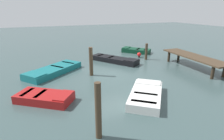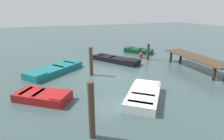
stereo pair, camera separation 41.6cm
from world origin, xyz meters
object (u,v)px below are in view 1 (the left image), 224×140
object	(u,v)px
rowboat_teal	(53,70)
mooring_piling_far_left	(146,52)
rowboat_white	(146,95)
dock_segment	(194,57)
rowboat_black	(115,60)
mooring_piling_mid_right	(98,111)
rowboat_dark_green	(136,50)
mooring_piling_near_right	(91,62)
rowboat_red	(45,97)
marker_buoy	(139,55)

from	to	relation	value
rowboat_teal	mooring_piling_far_left	world-z (taller)	mooring_piling_far_left
rowboat_white	dock_segment	bearing A→B (deg)	-25.46
rowboat_white	rowboat_black	bearing A→B (deg)	28.34
rowboat_black	mooring_piling_mid_right	size ratio (longest dim) A/B	1.98
rowboat_white	rowboat_dark_green	xyz separation A→B (m)	(-9.11, 4.68, 0.00)
mooring_piling_mid_right	mooring_piling_near_right	bearing A→B (deg)	165.35
rowboat_black	rowboat_dark_green	size ratio (longest dim) A/B	1.42
mooring_piling_near_right	rowboat_dark_green	bearing A→B (deg)	127.66
rowboat_dark_green	mooring_piling_mid_right	world-z (taller)	mooring_piling_mid_right
rowboat_red	mooring_piling_near_right	xyz separation A→B (m)	(-2.68, 3.14, 0.74)
rowboat_red	marker_buoy	distance (m)	10.18
mooring_piling_near_right	rowboat_black	bearing A→B (deg)	130.72
dock_segment	rowboat_white	size ratio (longest dim) A/B	1.69
rowboat_black	mooring_piling_near_right	bearing A→B (deg)	-82.79
rowboat_black	mooring_piling_near_right	xyz separation A→B (m)	(2.36, -2.74, 0.74)
dock_segment	marker_buoy	distance (m)	4.82
rowboat_black	rowboat_teal	size ratio (longest dim) A/B	0.97
rowboat_black	marker_buoy	xyz separation A→B (m)	(-0.49, 2.66, 0.07)
mooring_piling_near_right	rowboat_white	bearing A→B (deg)	18.98
rowboat_red	rowboat_dark_green	xyz separation A→B (m)	(-7.45, 9.32, -0.00)
mooring_piling_near_right	mooring_piling_far_left	xyz separation A→B (m)	(-2.06, 5.63, -0.25)
marker_buoy	mooring_piling_near_right	bearing A→B (deg)	-62.17
dock_segment	mooring_piling_mid_right	xyz separation A→B (m)	(4.70, -9.08, 0.20)
mooring_piling_near_right	marker_buoy	bearing A→B (deg)	117.83
dock_segment	rowboat_black	distance (m)	6.11
rowboat_red	rowboat_teal	size ratio (longest dim) A/B	0.68
rowboat_white	mooring_piling_near_right	world-z (taller)	mooring_piling_near_right
rowboat_white	rowboat_teal	world-z (taller)	same
mooring_piling_mid_right	marker_buoy	xyz separation A→B (m)	(-9.03, 7.01, -0.74)
dock_segment	marker_buoy	bearing A→B (deg)	-152.47
dock_segment	mooring_piling_mid_right	world-z (taller)	mooring_piling_mid_right
rowboat_red	rowboat_black	bearing A→B (deg)	76.49
rowboat_white	rowboat_red	bearing A→B (deg)	109.22
marker_buoy	rowboat_red	bearing A→B (deg)	-57.08
rowboat_red	mooring_piling_far_left	bearing A→B (deg)	64.29
rowboat_red	rowboat_teal	xyz separation A→B (m)	(-4.09, 0.84, -0.00)
rowboat_black	mooring_piling_near_right	world-z (taller)	mooring_piling_near_right
mooring_piling_near_right	marker_buoy	distance (m)	6.14
rowboat_teal	rowboat_black	bearing A→B (deg)	152.48
rowboat_dark_green	marker_buoy	world-z (taller)	marker_buoy
rowboat_white	mooring_piling_near_right	distance (m)	4.65
rowboat_black	mooring_piling_mid_right	bearing A→B (deg)	-60.55
rowboat_black	mooring_piling_near_right	size ratio (longest dim) A/B	2.14
mooring_piling_far_left	rowboat_white	bearing A→B (deg)	-32.88
mooring_piling_mid_right	mooring_piling_near_right	xyz separation A→B (m)	(-6.17, 1.61, -0.07)
rowboat_black	mooring_piling_far_left	size ratio (longest dim) A/B	2.88
rowboat_red	rowboat_dark_green	distance (m)	11.93
mooring_piling_far_left	dock_segment	bearing A→B (deg)	27.48
rowboat_white	marker_buoy	xyz separation A→B (m)	(-7.19, 3.91, 0.07)
dock_segment	rowboat_teal	distance (m)	10.20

